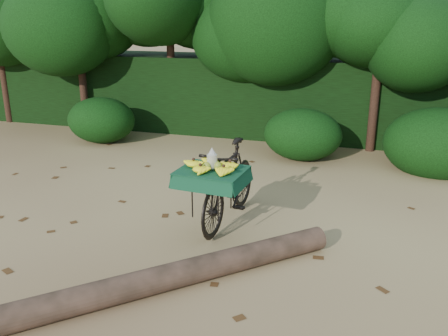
% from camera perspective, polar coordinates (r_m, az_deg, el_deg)
% --- Properties ---
extents(ground, '(80.00, 80.00, 0.00)m').
position_cam_1_polar(ground, '(6.19, -10.83, -8.87)').
color(ground, tan).
rests_on(ground, ground).
extents(vendor_bicycle, '(0.86, 1.92, 1.13)m').
position_cam_1_polar(vendor_bicycle, '(6.45, 0.55, -1.79)').
color(vendor_bicycle, black).
rests_on(vendor_bicycle, ground).
extents(fallen_log, '(2.97, 2.93, 0.28)m').
position_cam_1_polar(fallen_log, '(5.14, -6.32, -12.80)').
color(fallen_log, brown).
rests_on(fallen_log, ground).
extents(hedge_backdrop, '(26.00, 1.80, 1.80)m').
position_cam_1_polar(hedge_backdrop, '(11.61, 3.54, 8.78)').
color(hedge_backdrop, black).
rests_on(hedge_backdrop, ground).
extents(tree_row, '(14.50, 2.00, 4.00)m').
position_cam_1_polar(tree_row, '(10.89, -0.81, 14.03)').
color(tree_row, black).
rests_on(tree_row, ground).
extents(bush_clumps, '(8.80, 1.70, 0.90)m').
position_cam_1_polar(bush_clumps, '(9.68, 3.54, 4.18)').
color(bush_clumps, black).
rests_on(bush_clumps, ground).
extents(leaf_litter, '(7.00, 7.30, 0.01)m').
position_cam_1_polar(leaf_litter, '(6.71, -8.26, -6.48)').
color(leaf_litter, '#492C13').
rests_on(leaf_litter, ground).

